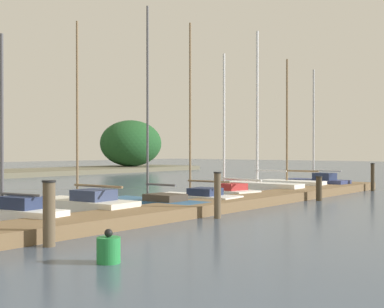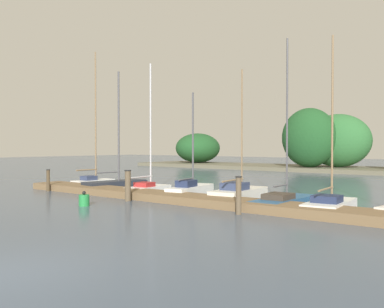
# 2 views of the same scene
# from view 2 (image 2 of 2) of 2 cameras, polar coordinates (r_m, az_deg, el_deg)

# --- Properties ---
(ground) EXTENTS (160.00, 160.00, 0.00)m
(ground) POSITION_cam_2_polar(r_m,az_deg,el_deg) (9.37, -24.21, -14.62)
(ground) COLOR #425166
(dock_pier) EXTENTS (29.04, 1.80, 0.35)m
(dock_pier) POSITION_cam_2_polar(r_m,az_deg,el_deg) (16.79, 9.24, -6.95)
(dock_pier) COLOR brown
(dock_pier) RESTS_ON ground
(sailboat_0) EXTENTS (1.05, 2.90, 8.37)m
(sailboat_0) POSITION_cam_2_polar(r_m,az_deg,el_deg) (27.04, -13.08, -3.34)
(sailboat_0) COLOR white
(sailboat_0) RESTS_ON ground
(sailboat_1) EXTENTS (1.68, 4.05, 6.81)m
(sailboat_1) POSITION_cam_2_polar(r_m,az_deg,el_deg) (24.83, -10.05, -3.90)
(sailboat_1) COLOR #232833
(sailboat_1) RESTS_ON ground
(sailboat_2) EXTENTS (1.43, 3.19, 6.95)m
(sailboat_2) POSITION_cam_2_polar(r_m,az_deg,el_deg) (22.87, -5.80, -4.31)
(sailboat_2) COLOR white
(sailboat_2) RESTS_ON ground
(sailboat_3) EXTENTS (1.54, 3.83, 5.22)m
(sailboat_3) POSITION_cam_2_polar(r_m,az_deg,el_deg) (21.33, -0.09, -4.73)
(sailboat_3) COLOR white
(sailboat_3) RESTS_ON ground
(sailboat_4) EXTENTS (1.65, 3.93, 6.12)m
(sailboat_4) POSITION_cam_2_polar(r_m,az_deg,el_deg) (19.96, 6.52, -5.20)
(sailboat_4) COLOR silver
(sailboat_4) RESTS_ON ground
(sailboat_5) EXTENTS (1.36, 4.35, 7.05)m
(sailboat_5) POSITION_cam_2_polar(r_m,az_deg,el_deg) (18.22, 12.43, -6.02)
(sailboat_5) COLOR #285684
(sailboat_5) RESTS_ON ground
(sailboat_6) EXTENTS (1.55, 3.65, 6.81)m
(sailboat_6) POSITION_cam_2_polar(r_m,az_deg,el_deg) (17.23, 18.23, -6.35)
(sailboat_6) COLOR white
(sailboat_6) RESTS_ON ground
(mooring_piling_0) EXTENTS (0.21, 0.21, 1.21)m
(mooring_piling_0) POSITION_cam_2_polar(r_m,az_deg,el_deg) (24.78, -18.86, -3.37)
(mooring_piling_0) COLOR #4C3D28
(mooring_piling_0) RESTS_ON ground
(mooring_piling_1) EXTENTS (0.30, 0.30, 1.42)m
(mooring_piling_1) POSITION_cam_2_polar(r_m,az_deg,el_deg) (19.52, -8.67, -4.22)
(mooring_piling_1) COLOR brown
(mooring_piling_1) RESTS_ON ground
(mooring_piling_2) EXTENTS (0.24, 0.24, 1.41)m
(mooring_piling_2) POSITION_cam_2_polar(r_m,az_deg,el_deg) (15.66, 6.31, -5.56)
(mooring_piling_2) COLOR brown
(mooring_piling_2) RESTS_ON ground
(channel_buoy_0) EXTENTS (0.44, 0.44, 0.63)m
(channel_buoy_0) POSITION_cam_2_polar(r_m,az_deg,el_deg) (18.37, -14.38, -6.04)
(channel_buoy_0) COLOR #23843D
(channel_buoy_0) RESTS_ON ground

